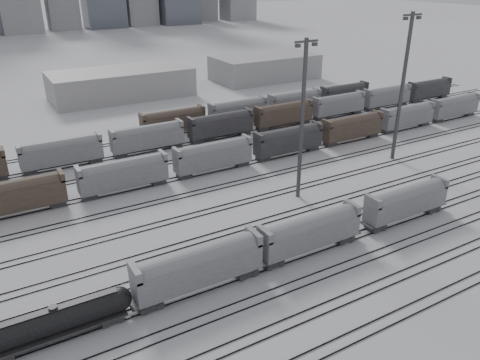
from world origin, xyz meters
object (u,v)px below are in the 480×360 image
hopper_car_b (310,231)px  hopper_car_c (406,200)px  hopper_car_a (199,265)px  light_mast_c (302,118)px  tank_car_b (56,321)px

hopper_car_b → hopper_car_c: hopper_car_b is taller
hopper_car_c → hopper_car_a: bearing=180.0°
hopper_car_c → light_mast_c: bearing=122.3°
tank_car_b → hopper_car_b: 32.06m
light_mast_c → hopper_car_b: bearing=-121.6°
tank_car_b → hopper_car_a: bearing=0.0°
hopper_car_a → hopper_car_b: 16.10m
light_mast_c → hopper_car_c: bearing=-57.7°
tank_car_b → hopper_car_a: 15.99m
hopper_car_b → tank_car_b: bearing=180.0°
hopper_car_b → hopper_car_c: bearing=0.0°
tank_car_b → light_mast_c: light_mast_c is taller
tank_car_b → hopper_car_c: (50.01, 0.00, 0.98)m
hopper_car_a → light_mast_c: 30.54m
tank_car_b → hopper_car_c: size_ratio=1.08×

